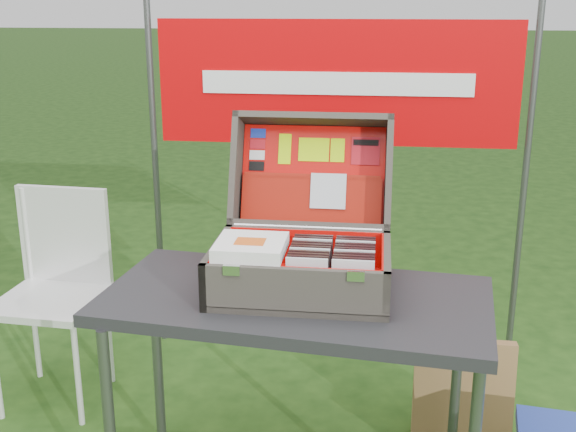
# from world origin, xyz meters

# --- Properties ---
(table) EXTENTS (1.28, 0.74, 0.76)m
(table) POSITION_xyz_m (-0.05, -0.04, 0.38)
(table) COLOR black
(table) RESTS_ON ground
(table_top) EXTENTS (1.28, 0.74, 0.04)m
(table_top) POSITION_xyz_m (-0.05, -0.04, 0.74)
(table_top) COLOR black
(table_top) RESTS_ON ground
(table_leg_bl) EXTENTS (0.04, 0.04, 0.72)m
(table_leg_bl) POSITION_xyz_m (-0.59, 0.21, 0.36)
(table_leg_bl) COLOR #59595B
(table_leg_bl) RESTS_ON ground
(table_leg_br) EXTENTS (0.04, 0.04, 0.72)m
(table_leg_br) POSITION_xyz_m (0.50, 0.21, 0.36)
(table_leg_br) COLOR #59595B
(table_leg_br) RESTS_ON ground
(suitcase) EXTENTS (0.56, 0.56, 0.50)m
(suitcase) POSITION_xyz_m (-0.03, 0.05, 1.01)
(suitcase) COLOR #554E43
(suitcase) RESTS_ON table
(suitcase_base_bottom) EXTENTS (0.56, 0.40, 0.02)m
(suitcase_base_bottom) POSITION_xyz_m (-0.03, -0.01, 0.77)
(suitcase_base_bottom) COLOR #554E43
(suitcase_base_bottom) RESTS_ON table_top
(suitcase_base_wall_front) EXTENTS (0.56, 0.02, 0.15)m
(suitcase_base_wall_front) POSITION_xyz_m (-0.03, -0.20, 0.84)
(suitcase_base_wall_front) COLOR #554E43
(suitcase_base_wall_front) RESTS_ON table_top
(suitcase_base_wall_back) EXTENTS (0.56, 0.02, 0.15)m
(suitcase_base_wall_back) POSITION_xyz_m (-0.03, 0.18, 0.84)
(suitcase_base_wall_back) COLOR #554E43
(suitcase_base_wall_back) RESTS_ON table_top
(suitcase_base_wall_left) EXTENTS (0.02, 0.40, 0.15)m
(suitcase_base_wall_left) POSITION_xyz_m (-0.30, -0.01, 0.84)
(suitcase_base_wall_left) COLOR #554E43
(suitcase_base_wall_left) RESTS_ON table_top
(suitcase_base_wall_right) EXTENTS (0.02, 0.40, 0.15)m
(suitcase_base_wall_right) POSITION_xyz_m (0.24, -0.01, 0.84)
(suitcase_base_wall_right) COLOR #554E43
(suitcase_base_wall_right) RESTS_ON table_top
(suitcase_liner_floor) EXTENTS (0.52, 0.36, 0.01)m
(suitcase_liner_floor) POSITION_xyz_m (-0.03, -0.01, 0.79)
(suitcase_liner_floor) COLOR red
(suitcase_liner_floor) RESTS_ON suitcase_base_bottom
(suitcase_latch_left) EXTENTS (0.05, 0.01, 0.03)m
(suitcase_latch_left) POSITION_xyz_m (-0.21, -0.21, 0.90)
(suitcase_latch_left) COLOR silver
(suitcase_latch_left) RESTS_ON suitcase_base_wall_front
(suitcase_latch_right) EXTENTS (0.05, 0.01, 0.03)m
(suitcase_latch_right) POSITION_xyz_m (0.15, -0.21, 0.90)
(suitcase_latch_right) COLOR silver
(suitcase_latch_right) RESTS_ON suitcase_base_wall_front
(suitcase_hinge) EXTENTS (0.51, 0.02, 0.02)m
(suitcase_hinge) POSITION_xyz_m (-0.03, 0.19, 0.91)
(suitcase_hinge) COLOR silver
(suitcase_hinge) RESTS_ON suitcase_base_wall_back
(suitcase_lid_back) EXTENTS (0.56, 0.17, 0.38)m
(suitcase_lid_back) POSITION_xyz_m (-0.03, 0.40, 1.05)
(suitcase_lid_back) COLOR #554E43
(suitcase_lid_back) RESTS_ON suitcase_base_wall_back
(suitcase_lid_rim_far) EXTENTS (0.56, 0.15, 0.07)m
(suitcase_lid_rim_far) POSITION_xyz_m (-0.03, 0.40, 1.25)
(suitcase_lid_rim_far) COLOR #554E43
(suitcase_lid_rim_far) RESTS_ON suitcase_lid_back
(suitcase_lid_rim_near) EXTENTS (0.56, 0.15, 0.07)m
(suitcase_lid_rim_near) POSITION_xyz_m (-0.03, 0.27, 0.89)
(suitcase_lid_rim_near) COLOR #554E43
(suitcase_lid_rim_near) RESTS_ON suitcase_lid_back
(suitcase_lid_rim_left) EXTENTS (0.02, 0.28, 0.43)m
(suitcase_lid_rim_left) POSITION_xyz_m (-0.30, 0.34, 1.07)
(suitcase_lid_rim_left) COLOR #554E43
(suitcase_lid_rim_left) RESTS_ON suitcase_lid_back
(suitcase_lid_rim_right) EXTENTS (0.02, 0.28, 0.43)m
(suitcase_lid_rim_right) POSITION_xyz_m (0.24, 0.34, 1.07)
(suitcase_lid_rim_right) COLOR #554E43
(suitcase_lid_rim_right) RESTS_ON suitcase_lid_back
(suitcase_lid_liner) EXTENTS (0.51, 0.13, 0.33)m
(suitcase_lid_liner) POSITION_xyz_m (-0.03, 0.38, 1.05)
(suitcase_lid_liner) COLOR red
(suitcase_lid_liner) RESTS_ON suitcase_lid_back
(suitcase_liner_wall_front) EXTENTS (0.52, 0.01, 0.13)m
(suitcase_liner_wall_front) POSITION_xyz_m (-0.03, -0.18, 0.85)
(suitcase_liner_wall_front) COLOR red
(suitcase_liner_wall_front) RESTS_ON suitcase_base_bottom
(suitcase_liner_wall_back) EXTENTS (0.52, 0.01, 0.13)m
(suitcase_liner_wall_back) POSITION_xyz_m (-0.03, 0.17, 0.85)
(suitcase_liner_wall_back) COLOR red
(suitcase_liner_wall_back) RESTS_ON suitcase_base_bottom
(suitcase_liner_wall_left) EXTENTS (0.01, 0.36, 0.13)m
(suitcase_liner_wall_left) POSITION_xyz_m (-0.29, -0.01, 0.85)
(suitcase_liner_wall_left) COLOR red
(suitcase_liner_wall_left) RESTS_ON suitcase_base_bottom
(suitcase_liner_wall_right) EXTENTS (0.01, 0.36, 0.13)m
(suitcase_liner_wall_right) POSITION_xyz_m (0.22, -0.01, 0.85)
(suitcase_liner_wall_right) COLOR red
(suitcase_liner_wall_right) RESTS_ON suitcase_base_bottom
(suitcase_lid_pocket) EXTENTS (0.50, 0.09, 0.16)m
(suitcase_lid_pocket) POSITION_xyz_m (-0.03, 0.33, 0.97)
(suitcase_lid_pocket) COLOR maroon
(suitcase_lid_pocket) RESTS_ON suitcase_lid_liner
(suitcase_pocket_edge) EXTENTS (0.49, 0.03, 0.03)m
(suitcase_pocket_edge) POSITION_xyz_m (-0.03, 0.36, 1.05)
(suitcase_pocket_edge) COLOR maroon
(suitcase_pocket_edge) RESTS_ON suitcase_lid_pocket
(suitcase_pocket_cd) EXTENTS (0.13, 0.05, 0.12)m
(suitcase_pocket_cd) POSITION_xyz_m (0.03, 0.33, 1.01)
(suitcase_pocket_cd) COLOR silver
(suitcase_pocket_cd) RESTS_ON suitcase_lid_pocket
(lid_sticker_cc_a) EXTENTS (0.06, 0.02, 0.03)m
(lid_sticker_cc_a) POSITION_xyz_m (-0.24, 0.43, 1.19)
(lid_sticker_cc_a) COLOR #1933B2
(lid_sticker_cc_a) RESTS_ON suitcase_lid_liner
(lid_sticker_cc_b) EXTENTS (0.06, 0.02, 0.03)m
(lid_sticker_cc_b) POSITION_xyz_m (-0.24, 0.41, 1.15)
(lid_sticker_cc_b) COLOR red
(lid_sticker_cc_b) RESTS_ON suitcase_lid_liner
(lid_sticker_cc_c) EXTENTS (0.06, 0.02, 0.03)m
(lid_sticker_cc_c) POSITION_xyz_m (-0.24, 0.40, 1.11)
(lid_sticker_cc_c) COLOR white
(lid_sticker_cc_c) RESTS_ON suitcase_lid_liner
(lid_sticker_cc_d) EXTENTS (0.06, 0.02, 0.03)m
(lid_sticker_cc_d) POSITION_xyz_m (-0.24, 0.39, 1.08)
(lid_sticker_cc_d) COLOR black
(lid_sticker_cc_d) RESTS_ON suitcase_lid_liner
(lid_card_neon_tall) EXTENTS (0.05, 0.04, 0.10)m
(lid_card_neon_tall) POSITION_xyz_m (-0.14, 0.41, 1.14)
(lid_card_neon_tall) COLOR #C1F604
(lid_card_neon_tall) RESTS_ON suitcase_lid_liner
(lid_card_neon_main) EXTENTS (0.11, 0.03, 0.08)m
(lid_card_neon_main) POSITION_xyz_m (-0.03, 0.41, 1.14)
(lid_card_neon_main) COLOR #C1F604
(lid_card_neon_main) RESTS_ON suitcase_lid_liner
(lid_card_neon_small) EXTENTS (0.05, 0.03, 0.08)m
(lid_card_neon_small) POSITION_xyz_m (0.05, 0.41, 1.14)
(lid_card_neon_small) COLOR #C1F604
(lid_card_neon_small) RESTS_ON suitcase_lid_liner
(lid_sticker_band) EXTENTS (0.10, 0.04, 0.09)m
(lid_sticker_band) POSITION_xyz_m (0.15, 0.41, 1.14)
(lid_sticker_band) COLOR red
(lid_sticker_band) RESTS_ON suitcase_lid_liner
(lid_sticker_band_bar) EXTENTS (0.09, 0.01, 0.02)m
(lid_sticker_band_bar) POSITION_xyz_m (0.15, 0.42, 1.17)
(lid_sticker_band_bar) COLOR black
(lid_sticker_band_bar) RESTS_ON suitcase_lid_liner
(cd_left_0) EXTENTS (0.12, 0.01, 0.14)m
(cd_left_0) POSITION_xyz_m (0.00, -0.16, 0.86)
(cd_left_0) COLOR silver
(cd_left_0) RESTS_ON suitcase_liner_floor
(cd_left_1) EXTENTS (0.12, 0.01, 0.14)m
(cd_left_1) POSITION_xyz_m (0.00, -0.14, 0.86)
(cd_left_1) COLOR black
(cd_left_1) RESTS_ON suitcase_liner_floor
(cd_left_2) EXTENTS (0.12, 0.01, 0.14)m
(cd_left_2) POSITION_xyz_m (0.00, -0.12, 0.86)
(cd_left_2) COLOR black
(cd_left_2) RESTS_ON suitcase_liner_floor
(cd_left_3) EXTENTS (0.12, 0.01, 0.14)m
(cd_left_3) POSITION_xyz_m (0.00, -0.09, 0.86)
(cd_left_3) COLOR black
(cd_left_3) RESTS_ON suitcase_liner_floor
(cd_left_4) EXTENTS (0.12, 0.01, 0.14)m
(cd_left_4) POSITION_xyz_m (0.00, -0.07, 0.86)
(cd_left_4) COLOR silver
(cd_left_4) RESTS_ON suitcase_liner_floor
(cd_left_5) EXTENTS (0.12, 0.01, 0.14)m
(cd_left_5) POSITION_xyz_m (0.00, -0.05, 0.86)
(cd_left_5) COLOR black
(cd_left_5) RESTS_ON suitcase_liner_floor
(cd_left_6) EXTENTS (0.12, 0.01, 0.14)m
(cd_left_6) POSITION_xyz_m (0.00, -0.03, 0.86)
(cd_left_6) COLOR black
(cd_left_6) RESTS_ON suitcase_liner_floor
(cd_left_7) EXTENTS (0.12, 0.01, 0.14)m
(cd_left_7) POSITION_xyz_m (0.00, -0.01, 0.86)
(cd_left_7) COLOR black
(cd_left_7) RESTS_ON suitcase_liner_floor
(cd_left_8) EXTENTS (0.12, 0.01, 0.14)m
(cd_left_8) POSITION_xyz_m (0.00, 0.02, 0.86)
(cd_left_8) COLOR silver
(cd_left_8) RESTS_ON suitcase_liner_floor
(cd_left_9) EXTENTS (0.12, 0.01, 0.14)m
(cd_left_9) POSITION_xyz_m (0.00, 0.04, 0.86)
(cd_left_9) COLOR black
(cd_left_9) RESTS_ON suitcase_liner_floor
(cd_left_10) EXTENTS (0.12, 0.01, 0.14)m
(cd_left_10) POSITION_xyz_m (0.00, 0.06, 0.86)
(cd_left_10) COLOR black
(cd_left_10) RESTS_ON suitcase_liner_floor
(cd_right_0) EXTENTS (0.12, 0.01, 0.14)m
(cd_right_0) POSITION_xyz_m (0.14, -0.16, 0.86)
(cd_right_0) COLOR silver
(cd_right_0) RESTS_ON suitcase_liner_floor
(cd_right_1) EXTENTS (0.12, 0.01, 0.14)m
(cd_right_1) POSITION_xyz_m (0.14, -0.14, 0.86)
(cd_right_1) COLOR black
(cd_right_1) RESTS_ON suitcase_liner_floor
(cd_right_2) EXTENTS (0.12, 0.01, 0.14)m
(cd_right_2) POSITION_xyz_m (0.14, -0.12, 0.86)
(cd_right_2) COLOR black
(cd_right_2) RESTS_ON suitcase_liner_floor
(cd_right_3) EXTENTS (0.12, 0.01, 0.14)m
(cd_right_3) POSITION_xyz_m (0.14, -0.09, 0.86)
(cd_right_3) COLOR black
(cd_right_3) RESTS_ON suitcase_liner_floor
(cd_right_4) EXTENTS (0.12, 0.01, 0.14)m
(cd_right_4) POSITION_xyz_m (0.14, -0.07, 0.86)
(cd_right_4) COLOR silver
(cd_right_4) RESTS_ON suitcase_liner_floor
(cd_right_5) EXTENTS (0.12, 0.01, 0.14)m
(cd_right_5) POSITION_xyz_m (0.14, -0.05, 0.86)
(cd_right_5) COLOR black
(cd_right_5) RESTS_ON suitcase_liner_floor
(cd_right_6) EXTENTS (0.12, 0.01, 0.14)m
(cd_right_6) POSITION_xyz_m (0.14, -0.03, 0.86)
(cd_right_6) COLOR black
(cd_right_6) RESTS_ON suitcase_liner_floor
(cd_right_7) EXTENTS (0.12, 0.01, 0.14)m
(cd_right_7) POSITION_xyz_m (0.14, -0.01, 0.86)
(cd_right_7) COLOR black
(cd_right_7) RESTS_ON suitcase_liner_floor
(cd_right_8) EXTENTS (0.12, 0.01, 0.14)m
(cd_right_8) POSITION_xyz_m (0.14, 0.02, 0.86)
(cd_right_8) COLOR silver
(cd_right_8) RESTS_ON suitcase_liner_floor
(cd_right_9) EXTENTS (0.12, 0.01, 0.14)m
(cd_right_9) POSITION_xyz_m (0.14, 0.04, 0.86)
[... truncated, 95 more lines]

